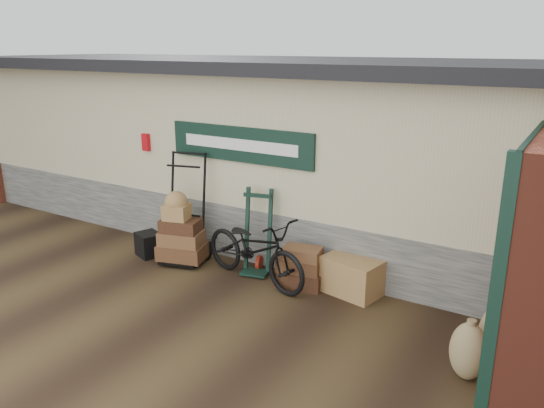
{
  "coord_description": "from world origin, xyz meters",
  "views": [
    {
      "loc": [
        4.38,
        -5.73,
        3.45
      ],
      "look_at": [
        0.33,
        0.9,
        1.1
      ],
      "focal_mm": 35.0,
      "sensor_mm": 36.0,
      "label": 1
    }
  ],
  "objects_px": {
    "porter_trolley": "(185,207)",
    "wicker_hamper": "(352,276)",
    "green_barrow": "(257,232)",
    "suitcase_stack": "(300,266)",
    "bicycle": "(255,245)",
    "black_trunk": "(149,244)"
  },
  "relations": [
    {
      "from": "porter_trolley",
      "to": "bicycle",
      "type": "relative_size",
      "value": 0.91
    },
    {
      "from": "wicker_hamper",
      "to": "bicycle",
      "type": "relative_size",
      "value": 0.4
    },
    {
      "from": "suitcase_stack",
      "to": "bicycle",
      "type": "height_order",
      "value": "bicycle"
    },
    {
      "from": "suitcase_stack",
      "to": "wicker_hamper",
      "type": "distance_m",
      "value": 0.77
    },
    {
      "from": "porter_trolley",
      "to": "wicker_hamper",
      "type": "distance_m",
      "value": 2.92
    },
    {
      "from": "suitcase_stack",
      "to": "wicker_hamper",
      "type": "xyz_separation_m",
      "value": [
        0.75,
        0.17,
        -0.04
      ]
    },
    {
      "from": "black_trunk",
      "to": "porter_trolley",
      "type": "bearing_deg",
      "value": 19.61
    },
    {
      "from": "suitcase_stack",
      "to": "wicker_hamper",
      "type": "bearing_deg",
      "value": 12.82
    },
    {
      "from": "suitcase_stack",
      "to": "black_trunk",
      "type": "xyz_separation_m",
      "value": [
        -2.74,
        -0.31,
        -0.11
      ]
    },
    {
      "from": "wicker_hamper",
      "to": "black_trunk",
      "type": "distance_m",
      "value": 3.53
    },
    {
      "from": "green_barrow",
      "to": "wicker_hamper",
      "type": "distance_m",
      "value": 1.61
    },
    {
      "from": "porter_trolley",
      "to": "wicker_hamper",
      "type": "xyz_separation_m",
      "value": [
        2.84,
        0.24,
        -0.64
      ]
    },
    {
      "from": "porter_trolley",
      "to": "suitcase_stack",
      "type": "relative_size",
      "value": 2.62
    },
    {
      "from": "porter_trolley",
      "to": "suitcase_stack",
      "type": "height_order",
      "value": "porter_trolley"
    },
    {
      "from": "suitcase_stack",
      "to": "bicycle",
      "type": "bearing_deg",
      "value": -161.36
    },
    {
      "from": "green_barrow",
      "to": "wicker_hamper",
      "type": "bearing_deg",
      "value": -10.67
    },
    {
      "from": "green_barrow",
      "to": "suitcase_stack",
      "type": "distance_m",
      "value": 0.89
    },
    {
      "from": "porter_trolley",
      "to": "green_barrow",
      "type": "xyz_separation_m",
      "value": [
        1.29,
        0.16,
        -0.24
      ]
    },
    {
      "from": "suitcase_stack",
      "to": "wicker_hamper",
      "type": "height_order",
      "value": "suitcase_stack"
    },
    {
      "from": "porter_trolley",
      "to": "wicker_hamper",
      "type": "height_order",
      "value": "porter_trolley"
    },
    {
      "from": "porter_trolley",
      "to": "wicker_hamper",
      "type": "bearing_deg",
      "value": -10.67
    },
    {
      "from": "green_barrow",
      "to": "wicker_hamper",
      "type": "relative_size",
      "value": 1.65
    }
  ]
}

